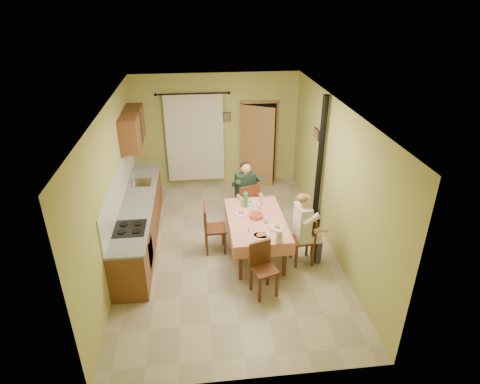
{
  "coord_description": "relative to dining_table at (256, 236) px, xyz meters",
  "views": [
    {
      "loc": [
        -0.49,
        -6.51,
        4.54
      ],
      "look_at": [
        0.25,
        0.1,
        1.15
      ],
      "focal_mm": 30.0,
      "sensor_mm": 36.0,
      "label": 1
    }
  ],
  "objects": [
    {
      "name": "tableware",
      "position": [
        0.02,
        -0.09,
        0.43
      ],
      "size": [
        0.82,
        1.61,
        0.33
      ],
      "color": "white",
      "rests_on": "dining_table"
    },
    {
      "name": "chair_near",
      "position": [
        -0.04,
        -1.13,
        -0.09
      ],
      "size": [
        0.47,
        0.47,
        0.93
      ],
      "rotation": [
        0.0,
        0.0,
        3.46
      ],
      "color": "#542917",
      "rests_on": "ground"
    },
    {
      "name": "chair_far",
      "position": [
        -0.05,
        1.05,
        -0.09
      ],
      "size": [
        0.55,
        0.55,
        1.0
      ],
      "rotation": [
        0.0,
        0.0,
        0.28
      ],
      "color": "#542917",
      "rests_on": "ground"
    },
    {
      "name": "upper_cabinets",
      "position": [
        -2.33,
        1.95,
        1.57
      ],
      "size": [
        0.35,
        1.4,
        0.7
      ],
      "primitive_type": "cube",
      "color": "brown",
      "rests_on": "room_shell"
    },
    {
      "name": "room_shell",
      "position": [
        -0.51,
        0.25,
        1.44
      ],
      "size": [
        4.04,
        6.04,
        2.82
      ],
      "color": "tan",
      "rests_on": "ground"
    },
    {
      "name": "man_far",
      "position": [
        -0.06,
        1.06,
        0.5
      ],
      "size": [
        0.64,
        0.56,
        1.39
      ],
      "rotation": [
        0.0,
        0.0,
        0.28
      ],
      "color": "#192D23",
      "rests_on": "chair_far"
    },
    {
      "name": "picture_right",
      "position": [
        1.46,
        1.45,
        1.47
      ],
      "size": [
        0.03,
        0.31,
        0.21
      ],
      "primitive_type": "cube",
      "color": "brown",
      "rests_on": "room_shell"
    },
    {
      "name": "kitchen_run",
      "position": [
        -2.22,
        0.65,
        0.1
      ],
      "size": [
        0.64,
        3.64,
        1.56
      ],
      "color": "brown",
      "rests_on": "ground"
    },
    {
      "name": "doorway",
      "position": [
        0.51,
        3.13,
        0.67
      ],
      "size": [
        0.96,
        0.44,
        2.15
      ],
      "color": "black",
      "rests_on": "ground"
    },
    {
      "name": "dining_table",
      "position": [
        0.0,
        0.0,
        0.0
      ],
      "size": [
        1.07,
        1.75,
        0.76
      ],
      "rotation": [
        0.0,
        0.0,
        0.01
      ],
      "color": "#E88C7A",
      "rests_on": "ground"
    },
    {
      "name": "stove_flue",
      "position": [
        1.39,
        0.85,
        0.64
      ],
      "size": [
        0.24,
        0.24,
        2.8
      ],
      "color": "black",
      "rests_on": "ground"
    },
    {
      "name": "chair_right",
      "position": [
        0.81,
        -0.36,
        -0.09
      ],
      "size": [
        0.4,
        0.4,
        0.92
      ],
      "rotation": [
        0.0,
        0.0,
        1.65
      ],
      "color": "#542917",
      "rests_on": "ground"
    },
    {
      "name": "picture_back",
      "position": [
        -0.26,
        3.22,
        1.37
      ],
      "size": [
        0.19,
        0.03,
        0.23
      ],
      "primitive_type": "cube",
      "color": "black",
      "rests_on": "room_shell"
    },
    {
      "name": "chair_left",
      "position": [
        -0.78,
        0.19,
        -0.09
      ],
      "size": [
        0.41,
        0.41,
        0.96
      ],
      "rotation": [
        0.0,
        0.0,
        -1.54
      ],
      "color": "#542917",
      "rests_on": "ground"
    },
    {
      "name": "floor",
      "position": [
        -0.51,
        0.25,
        -0.38
      ],
      "size": [
        4.0,
        6.0,
        0.01
      ],
      "primitive_type": "cube",
      "color": "tan",
      "rests_on": "ground"
    },
    {
      "name": "man_right",
      "position": [
        0.8,
        -0.36,
        0.5
      ],
      "size": [
        0.49,
        0.6,
        1.39
      ],
      "rotation": [
        0.0,
        0.0,
        1.65
      ],
      "color": "silver",
      "rests_on": "chair_right"
    },
    {
      "name": "curtain",
      "position": [
        -1.06,
        3.15,
        0.88
      ],
      "size": [
        1.7,
        0.07,
        2.22
      ],
      "color": "black",
      "rests_on": "ground"
    }
  ]
}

